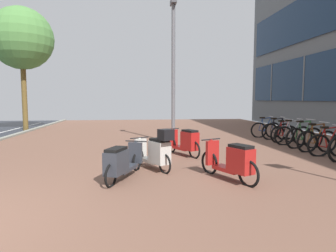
% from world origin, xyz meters
% --- Properties ---
extents(ground, '(21.00, 40.00, 0.13)m').
position_xyz_m(ground, '(1.43, 0.00, -0.02)').
color(ground, '#1F222B').
extents(bicycle_rack_03, '(1.31, 0.48, 0.95)m').
position_xyz_m(bicycle_rack_03, '(8.63, 4.11, 0.33)').
color(bicycle_rack_03, black).
rests_on(bicycle_rack_03, ground).
extents(bicycle_rack_04, '(1.40, 0.48, 0.99)m').
position_xyz_m(bicycle_rack_04, '(8.71, 4.81, 0.35)').
color(bicycle_rack_04, black).
rests_on(bicycle_rack_04, ground).
extents(bicycle_rack_05, '(1.41, 0.48, 1.03)m').
position_xyz_m(bicycle_rack_05, '(8.72, 5.51, 0.36)').
color(bicycle_rack_05, black).
rests_on(bicycle_rack_05, ground).
extents(bicycle_rack_06, '(1.40, 0.48, 1.00)m').
position_xyz_m(bicycle_rack_06, '(8.73, 6.21, 0.35)').
color(bicycle_rack_06, black).
rests_on(bicycle_rack_06, ground).
extents(bicycle_rack_07, '(1.25, 0.48, 0.93)m').
position_xyz_m(bicycle_rack_07, '(8.77, 6.90, 0.33)').
color(bicycle_rack_07, black).
rests_on(bicycle_rack_07, ground).
extents(bicycle_rack_08, '(1.33, 0.48, 0.98)m').
position_xyz_m(bicycle_rack_08, '(8.86, 7.60, 0.34)').
color(bicycle_rack_08, black).
rests_on(bicycle_rack_08, ground).
extents(bicycle_rack_09, '(1.33, 0.48, 0.97)m').
position_xyz_m(bicycle_rack_09, '(8.70, 8.30, 0.34)').
color(bicycle_rack_09, black).
rests_on(bicycle_rack_09, ground).
extents(scooter_near, '(0.89, 1.69, 0.73)m').
position_xyz_m(scooter_near, '(2.72, 2.32, 0.38)').
color(scooter_near, black).
rests_on(scooter_near, ground).
extents(scooter_mid, '(0.89, 1.53, 0.81)m').
position_xyz_m(scooter_mid, '(4.49, 4.69, 0.41)').
color(scooter_mid, black).
rests_on(scooter_mid, ground).
extents(scooter_far, '(0.86, 1.55, 0.81)m').
position_xyz_m(scooter_far, '(4.97, 1.99, 0.41)').
color(scooter_far, black).
rests_on(scooter_far, ground).
extents(scooter_extra, '(0.99, 1.50, 1.02)m').
position_xyz_m(scooter_extra, '(3.50, 3.07, 0.45)').
color(scooter_extra, black).
rests_on(scooter_extra, ground).
extents(lamp_post, '(0.20, 0.52, 5.32)m').
position_xyz_m(lamp_post, '(4.49, 7.31, 2.98)').
color(lamp_post, slate).
rests_on(lamp_post, ground).
extents(street_tree, '(3.21, 3.21, 6.42)m').
position_xyz_m(street_tree, '(-2.75, 12.63, 4.80)').
color(street_tree, brown).
rests_on(street_tree, ground).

